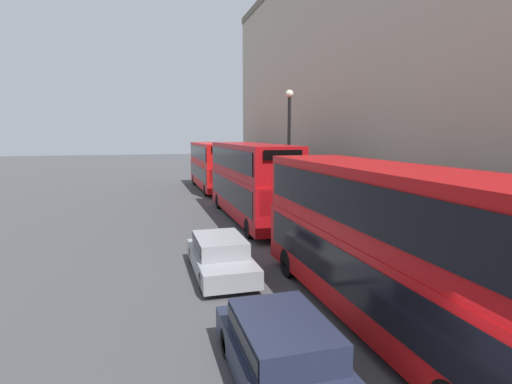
# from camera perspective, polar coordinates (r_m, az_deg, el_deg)

# --- Properties ---
(bus_leading) EXTENTS (2.59, 11.07, 4.18)m
(bus_leading) POSITION_cam_1_polar(r_m,az_deg,el_deg) (10.88, 17.78, -6.30)
(bus_leading) COLOR #B20C0F
(bus_leading) RESTS_ON ground
(bus_second_in_queue) EXTENTS (2.59, 11.31, 4.44)m
(bus_second_in_queue) POSITION_cam_1_polar(r_m,az_deg,el_deg) (23.09, -0.83, 1.96)
(bus_second_in_queue) COLOR #A80F14
(bus_second_in_queue) RESTS_ON ground
(bus_third_in_queue) EXTENTS (2.59, 10.93, 4.21)m
(bus_third_in_queue) POSITION_cam_1_polar(r_m,az_deg,el_deg) (36.31, -6.35, 4.00)
(bus_third_in_queue) COLOR red
(bus_third_in_queue) RESTS_ON ground
(car_dark_sedan) EXTENTS (1.90, 4.58, 1.40)m
(car_dark_sedan) POSITION_cam_1_polar(r_m,az_deg,el_deg) (8.44, 3.98, -21.86)
(car_dark_sedan) COLOR #1E2338
(car_dark_sedan) RESTS_ON ground
(car_hatchback) EXTENTS (1.87, 4.51, 1.36)m
(car_hatchback) POSITION_cam_1_polar(r_m,az_deg,el_deg) (14.45, -5.14, -8.89)
(car_hatchback) COLOR gray
(car_hatchback) RESTS_ON ground
(street_lamp) EXTENTS (0.44, 0.44, 7.42)m
(street_lamp) POSITION_cam_1_polar(r_m,az_deg,el_deg) (22.75, 4.73, 7.04)
(street_lamp) COLOR black
(street_lamp) RESTS_ON ground
(pedestrian) EXTENTS (0.36, 0.36, 1.78)m
(pedestrian) POSITION_cam_1_polar(r_m,az_deg,el_deg) (38.17, -2.23, 1.99)
(pedestrian) COLOR brown
(pedestrian) RESTS_ON ground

